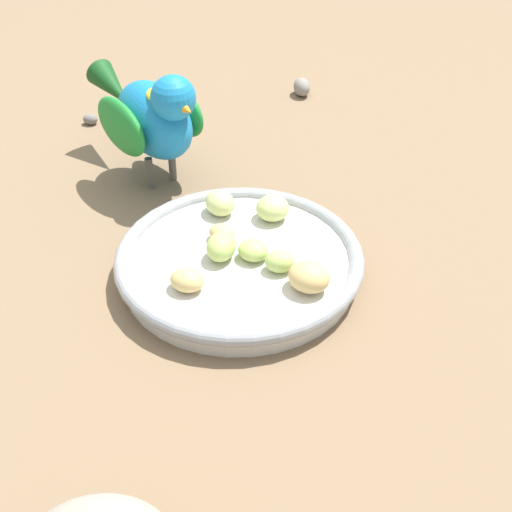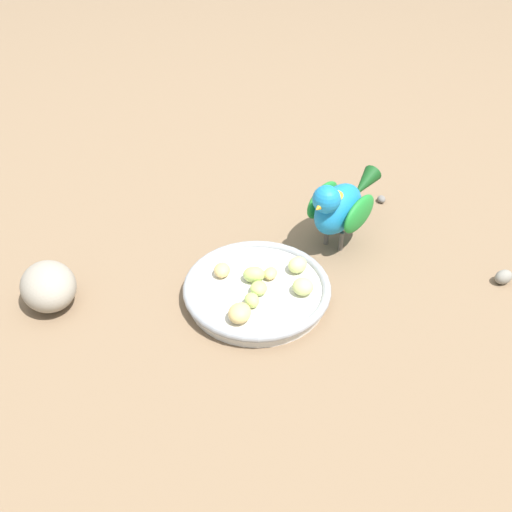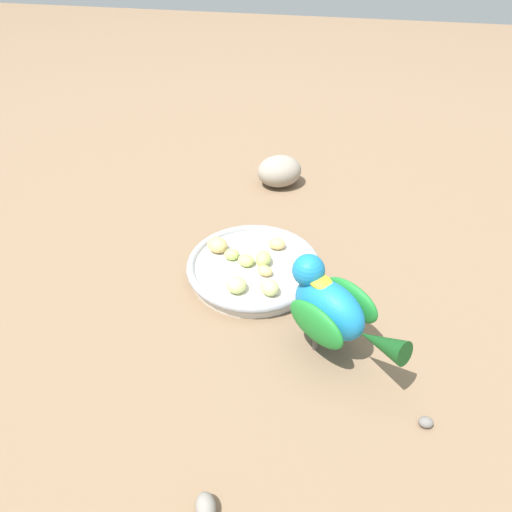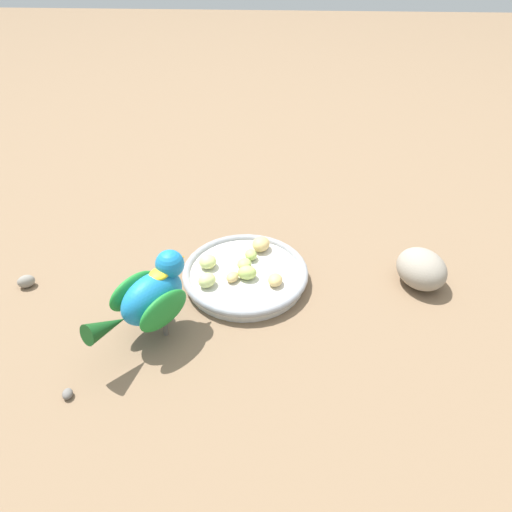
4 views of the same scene
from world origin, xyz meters
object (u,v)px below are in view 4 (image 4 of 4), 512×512
at_px(apple_piece_2, 275,280).
at_px(apple_piece_6, 251,255).
at_px(feeding_bowl, 245,275).
at_px(apple_piece_7, 261,244).
at_px(pebble_1, 26,281).
at_px(apple_piece_5, 244,264).
at_px(apple_piece_4, 208,262).
at_px(apple_piece_3, 207,280).
at_px(apple_piece_0, 232,277).
at_px(pebble_0, 68,394).
at_px(apple_piece_1, 247,273).
at_px(rock_large, 421,269).
at_px(parrot, 150,297).

relative_size(apple_piece_2, apple_piece_6, 1.15).
xyz_separation_m(feeding_bowl, apple_piece_7, (0.07, -0.02, 0.02)).
relative_size(apple_piece_2, pebble_1, 1.00).
relative_size(apple_piece_6, pebble_1, 0.87).
relative_size(apple_piece_5, pebble_1, 0.92).
height_order(apple_piece_6, pebble_1, apple_piece_6).
bearing_deg(apple_piece_4, apple_piece_6, -70.95).
height_order(apple_piece_3, apple_piece_6, apple_piece_3).
bearing_deg(apple_piece_0, apple_piece_6, -25.09).
distance_m(apple_piece_0, pebble_1, 0.36).
xyz_separation_m(apple_piece_2, apple_piece_5, (0.04, 0.05, -0.00)).
bearing_deg(apple_piece_7, pebble_0, 141.66).
distance_m(feeding_bowl, apple_piece_4, 0.07).
relative_size(apple_piece_4, pebble_0, 1.75).
xyz_separation_m(apple_piece_1, apple_piece_3, (-0.02, 0.07, -0.00)).
xyz_separation_m(apple_piece_4, pebble_1, (-0.04, 0.31, -0.02)).
relative_size(apple_piece_4, rock_large, 0.33).
xyz_separation_m(feeding_bowl, parrot, (-0.13, 0.13, 0.06)).
bearing_deg(apple_piece_4, apple_piece_0, -127.19).
distance_m(apple_piece_3, rock_large, 0.37).
xyz_separation_m(feeding_bowl, apple_piece_3, (-0.04, 0.06, 0.02)).
height_order(apple_piece_3, pebble_1, apple_piece_3).
distance_m(apple_piece_2, apple_piece_7, 0.10).
bearing_deg(parrot, apple_piece_3, -0.11).
relative_size(apple_piece_0, apple_piece_3, 0.81).
relative_size(feeding_bowl, apple_piece_6, 8.65).
height_order(apple_piece_1, rock_large, rock_large).
bearing_deg(apple_piece_3, apple_piece_4, 5.38).
distance_m(apple_piece_4, apple_piece_5, 0.06).
xyz_separation_m(feeding_bowl, pebble_1, (-0.03, 0.38, -0.00)).
xyz_separation_m(apple_piece_3, apple_piece_5, (0.05, -0.06, -0.00)).
distance_m(feeding_bowl, apple_piece_0, 0.03).
distance_m(feeding_bowl, apple_piece_5, 0.02).
height_order(apple_piece_5, rock_large, rock_large).
xyz_separation_m(apple_piece_5, pebble_0, (-0.27, 0.23, -0.02)).
height_order(apple_piece_2, apple_piece_3, apple_piece_3).
height_order(apple_piece_1, apple_piece_2, apple_piece_1).
distance_m(apple_piece_5, pebble_0, 0.35).
bearing_deg(apple_piece_7, pebble_1, 103.49).
bearing_deg(rock_large, parrot, 107.60).
height_order(apple_piece_1, pebble_1, apple_piece_1).
bearing_deg(apple_piece_4, rock_large, -90.80).
xyz_separation_m(apple_piece_5, apple_piece_6, (0.03, -0.01, 0.00)).
xyz_separation_m(apple_piece_3, apple_piece_7, (0.10, -0.09, 0.00)).
height_order(apple_piece_6, apple_piece_7, apple_piece_7).
bearing_deg(feeding_bowl, rock_large, -88.58).
relative_size(apple_piece_1, apple_piece_3, 1.04).
relative_size(feeding_bowl, apple_piece_3, 6.99).
distance_m(apple_piece_6, apple_piece_7, 0.03).
bearing_deg(apple_piece_3, apple_piece_2, -85.89).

